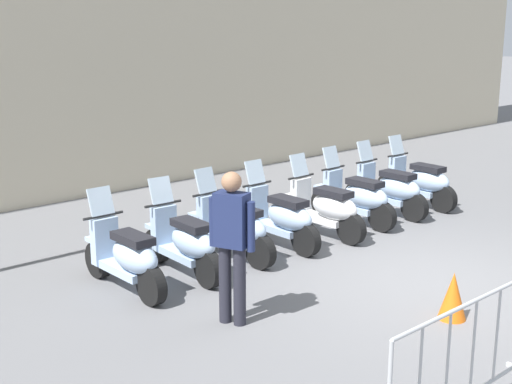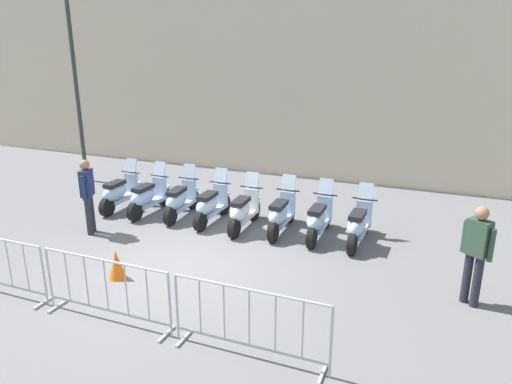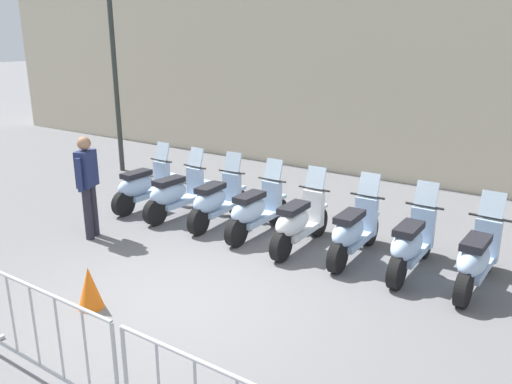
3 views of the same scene
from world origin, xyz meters
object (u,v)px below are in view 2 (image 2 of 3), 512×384
Objects in this scene: motorcycle_6 at (319,219)px; officer_mid_plaza at (476,250)px; motorcycle_1 at (148,197)px; officer_near_row_end at (88,192)px; barrier_segment_1 at (107,291)px; street_lamp at (74,63)px; motorcycle_7 at (359,225)px; motorcycle_5 at (281,214)px; motorcycle_4 at (243,211)px; motorcycle_0 at (120,193)px; motorcycle_2 at (180,200)px; motorcycle_3 at (211,205)px; barrier_segment_2 at (249,324)px; traffic_cone at (117,264)px.

motorcycle_6 is 1.00× the size of officer_mid_plaza.
officer_near_row_end reaches higher than motorcycle_1.
street_lamp reaches higher than barrier_segment_1.
motorcycle_6 is 1.00× the size of officer_near_row_end.
motorcycle_7 is at bearing -20.33° from street_lamp.
motorcycle_4 is at bearing 178.23° from motorcycle_5.
motorcycle_1 is 4.88m from barrier_segment_1.
motorcycle_0 is 4.55m from street_lamp.
officer_near_row_end and officer_mid_plaza have the same top height.
motorcycle_6 is 8.79m from street_lamp.
street_lamp is (-2.40, 2.24, 3.15)m from motorcycle_0.
motorcycle_7 reaches higher than barrier_segment_1.
barrier_segment_1 is (1.51, -4.64, 0.07)m from motorcycle_1.
officer_near_row_end is (-5.97, -0.71, 0.53)m from motorcycle_7.
motorcycle_0 is 1.00× the size of motorcycle_5.
motorcycle_7 is at bearing -9.06° from motorcycle_2.
street_lamp is at bearing 123.28° from officer_near_row_end.
barrier_segment_1 is at bearing -104.80° from motorcycle_4.
motorcycle_1 is at bearing 172.16° from motorcycle_3.
motorcycle_3 is 1.00× the size of motorcycle_7.
motorcycle_0 is 1.01× the size of motorcycle_1.
motorcycle_5 is at bearing 13.10° from officer_near_row_end.
motorcycle_3 is 1.00× the size of motorcycle_4.
motorcycle_4 is at bearing 16.85° from officer_near_row_end.
officer_near_row_end reaches higher than barrier_segment_2.
officer_mid_plaza reaches higher than traffic_cone.
motorcycle_2 is at bearing 90.61° from traffic_cone.
street_lamp is at bearing 133.94° from barrier_segment_2.
motorcycle_2 is 3.26m from traffic_cone.
motorcycle_4 is 1.00× the size of motorcycle_5.
motorcycle_3 is 5.22m from barrier_segment_2.
barrier_segment_1 is at bearing -115.63° from motorcycle_5.
motorcycle_7 is (3.49, -0.51, 0.00)m from motorcycle_3.
motorcycle_6 is at bearing -9.07° from motorcycle_2.
motorcycle_6 is at bearing -8.03° from motorcycle_1.
barrier_segment_1 is at bearing -125.44° from motorcycle_6.
motorcycle_6 is 0.88m from motorcycle_7.
barrier_segment_1 is (-1.11, -4.18, 0.07)m from motorcycle_4.
motorcycle_7 is at bearing -8.44° from motorcycle_0.
street_lamp is at bearing 158.47° from motorcycle_6.
motorcycle_1 is (0.86, -0.15, 0.00)m from motorcycle_0.
motorcycle_3 is at bearing -7.84° from motorcycle_1.
officer_mid_plaza is (6.23, -2.75, 0.53)m from motorcycle_2.
barrier_segment_2 is (2.12, -4.77, 0.07)m from motorcycle_3.
motorcycle_3 is 0.75× the size of barrier_segment_2.
motorcycle_0 and motorcycle_2 have the same top height.
barrier_segment_2 is at bearing -145.94° from officer_mid_plaza.
barrier_segment_1 is 1.32× the size of officer_mid_plaza.
traffic_cone is (-1.68, -2.86, -0.18)m from motorcycle_4.
street_lamp reaches higher than motorcycle_7.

